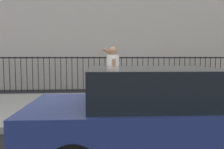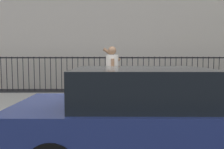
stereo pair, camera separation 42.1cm
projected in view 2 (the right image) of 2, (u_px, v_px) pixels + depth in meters
The scene contains 5 objects.
ground_plane at pixel (107, 132), 4.99m from camera, with size 60.00×60.00×0.00m, color black.
sidewalk at pixel (108, 106), 7.18m from camera, with size 28.00×4.40×0.15m, color #9E9B93.
iron_fence at pixel (108, 69), 10.79m from camera, with size 12.03×0.04×1.60m.
parked_hatchback at pixel (151, 117), 3.52m from camera, with size 4.24×1.94×1.45m.
pedestrian_on_phone at pixel (112, 73), 6.31m from camera, with size 0.51×0.66×1.74m.
Camera 2 is at (0.04, -4.88, 1.64)m, focal length 37.02 mm.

